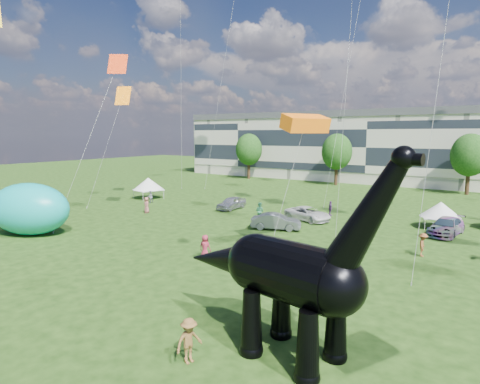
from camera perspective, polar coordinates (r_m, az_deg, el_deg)
The scene contains 14 objects.
ground at distance 20.78m, azimuth -8.21°, elevation -16.95°, with size 220.00×220.00×0.00m, color #16330C.
terrace_row at distance 78.70m, azimuth 18.64°, elevation 5.77°, with size 78.00×11.00×12.00m, color beige.
tree_far_left at distance 79.39m, azimuth 1.27°, elevation 6.42°, with size 5.20×5.20×9.44m.
tree_mid_left at distance 71.34m, azimuth 13.61°, elevation 5.99°, with size 5.20×5.20×9.44m.
tree_mid_right at distance 67.08m, azimuth 29.90°, elevation 5.00°, with size 5.20×5.20×9.44m.
dinosaur_sculpture at distance 16.32m, azimuth 6.33°, elevation -11.47°, with size 10.82×3.65×8.81m.
car_silver at distance 47.27m, azimuth -1.24°, elevation -1.58°, with size 1.78×4.42×1.51m, color silver.
car_grey at distance 37.51m, azimuth 5.15°, elevation -4.20°, with size 1.59×4.57×1.51m, color slate.
car_white at distance 41.74m, azimuth 9.61°, elevation -3.08°, with size 2.33×5.05×1.40m, color silver.
car_dark at distance 39.74m, azimuth 27.29°, elevation -4.38°, with size 2.13×5.23×1.52m, color #595960.
gazebo_near at distance 42.07m, azimuth 26.63°, elevation -2.27°, with size 4.29×4.29×2.53m.
gazebo_left at distance 56.48m, azimuth -12.91°, elevation 1.13°, with size 5.22×5.22×2.88m.
inflatable_teal at distance 39.77m, azimuth -27.75°, elevation -2.15°, with size 7.34×4.59×4.59m, color #0EA8A5.
visitors at distance 33.14m, azimuth 9.01°, elevation -5.69°, with size 45.39×39.14×1.87m.
Camera 1 is at (12.71, -13.87, 8.81)m, focal length 30.00 mm.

